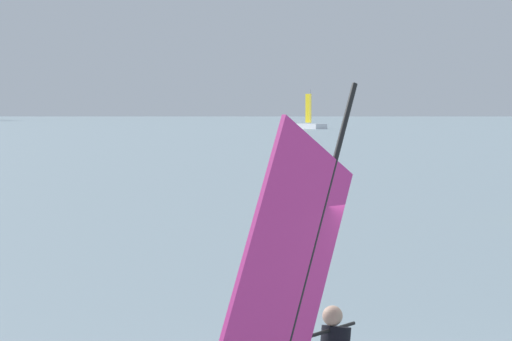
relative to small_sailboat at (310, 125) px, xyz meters
The scene contains 2 objects.
distant_headland 1178.06m from the small_sailboat, 69.37° to the left, with size 659.05×315.90×39.67m, color #60665B.
small_sailboat is the anchor object (origin of this frame).
Camera 1 is at (-5.92, -12.18, 3.49)m, focal length 79.63 mm.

